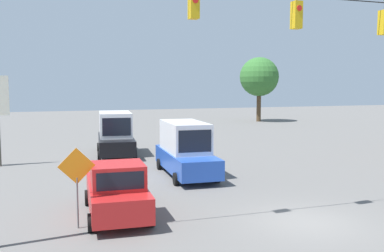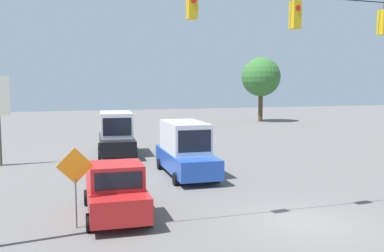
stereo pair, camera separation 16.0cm
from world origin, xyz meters
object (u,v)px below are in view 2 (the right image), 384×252
traffic_cone_nearest (106,198)px  traffic_cone_third (97,172)px  overhead_signal_span (295,72)px  tree_horizon_left (261,77)px  box_truck_blue_withflow_mid (185,149)px  traffic_cone_second (100,184)px  box_truck_black_withflow_far (116,134)px  work_zone_sign (75,172)px  pickup_truck_red_parked_shoulder (115,191)px

traffic_cone_nearest → traffic_cone_third: same height
overhead_signal_span → tree_horizon_left: (-17.93, -37.65, 0.48)m
traffic_cone_third → tree_horizon_left: tree_horizon_left is taller
box_truck_blue_withflow_mid → traffic_cone_second: size_ratio=10.28×
traffic_cone_third → overhead_signal_span: bearing=125.9°
traffic_cone_nearest → box_truck_black_withflow_far: bearing=-100.0°
traffic_cone_second → work_zone_sign: size_ratio=0.22×
traffic_cone_nearest → traffic_cone_second: 2.69m
box_truck_black_withflow_far → traffic_cone_third: box_truck_black_withflow_far is taller
box_truck_black_withflow_far → traffic_cone_second: bearing=77.6°
traffic_cone_third → tree_horizon_left: (-24.44, -28.65, 5.64)m
overhead_signal_span → box_truck_black_withflow_far: overhead_signal_span is taller
overhead_signal_span → tree_horizon_left: bearing=-115.5°
traffic_cone_second → traffic_cone_third: 2.76m
pickup_truck_red_parked_shoulder → box_truck_blue_withflow_mid: bearing=-127.1°
box_truck_black_withflow_far → traffic_cone_nearest: bearing=80.0°
traffic_cone_nearest → tree_horizon_left: 42.42m
traffic_cone_nearest → traffic_cone_second: size_ratio=1.00×
pickup_truck_red_parked_shoulder → traffic_cone_nearest: pickup_truck_red_parked_shoulder is taller
traffic_cone_third → work_zone_sign: work_zone_sign is taller
pickup_truck_red_parked_shoulder → traffic_cone_nearest: (0.20, -1.57, -0.66)m
overhead_signal_span → pickup_truck_red_parked_shoulder: (6.48, -1.98, -4.50)m
box_truck_black_withflow_far → traffic_cone_third: 7.69m
box_truck_blue_withflow_mid → tree_horizon_left: size_ratio=0.75×
overhead_signal_span → box_truck_blue_withflow_mid: (1.76, -8.22, -4.03)m
box_truck_black_withflow_far → work_zone_sign: box_truck_black_withflow_far is taller
box_truck_blue_withflow_mid → box_truck_black_withflow_far: box_truck_black_withflow_far is taller
pickup_truck_red_parked_shoulder → traffic_cone_nearest: 1.72m
traffic_cone_third → traffic_cone_second: bearing=87.4°
box_truck_black_withflow_far → work_zone_sign: 15.68m
box_truck_black_withflow_far → traffic_cone_second: (2.22, 10.05, -1.17)m
traffic_cone_nearest → tree_horizon_left: (-24.60, -34.10, 5.64)m
work_zone_sign → tree_horizon_left: tree_horizon_left is taller
box_truck_blue_withflow_mid → work_zone_sign: 9.53m
work_zone_sign → tree_horizon_left: 45.03m
traffic_cone_second → work_zone_sign: work_zone_sign is taller
box_truck_blue_withflow_mid → overhead_signal_span: bearing=102.1°
box_truck_blue_withflow_mid → traffic_cone_nearest: bearing=43.6°
traffic_cone_second → work_zone_sign: (1.35, 5.21, 1.67)m
pickup_truck_red_parked_shoulder → box_truck_black_withflow_far: bearing=-98.2°
box_truck_blue_withflow_mid → pickup_truck_red_parked_shoulder: size_ratio=1.23×
pickup_truck_red_parked_shoulder → box_truck_black_withflow_far: (-2.06, -14.32, 0.51)m
box_truck_black_withflow_far → work_zone_sign: bearing=76.9°
traffic_cone_nearest → tree_horizon_left: tree_horizon_left is taller
pickup_truck_red_parked_shoulder → traffic_cone_second: pickup_truck_red_parked_shoulder is taller
overhead_signal_span → traffic_cone_third: (6.51, -8.99, -5.16)m
box_truck_blue_withflow_mid → traffic_cone_third: bearing=-9.2°
pickup_truck_red_parked_shoulder → box_truck_black_withflow_far: size_ratio=0.81×
box_truck_black_withflow_far → traffic_cone_third: bearing=74.0°
traffic_cone_nearest → traffic_cone_second: (-0.04, -2.69, 0.00)m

